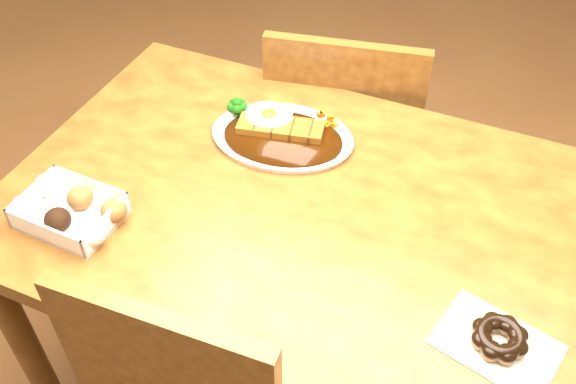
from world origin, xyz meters
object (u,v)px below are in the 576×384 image
at_px(chair_far, 345,140).
at_px(donut_box, 69,210).
at_px(table, 303,237).
at_px(pon_de_ring, 499,339).
at_px(katsu_curry_plate, 280,133).

xyz_separation_m(chair_far, donut_box, (-0.31, -0.75, 0.30)).
height_order(table, chair_far, chair_far).
bearing_deg(chair_far, donut_box, 56.46).
xyz_separation_m(chair_far, pon_de_ring, (0.50, -0.71, 0.29)).
relative_size(chair_far, katsu_curry_plate, 2.57).
distance_m(chair_far, pon_de_ring, 0.92).
height_order(donut_box, pon_de_ring, donut_box).
height_order(table, donut_box, donut_box).
bearing_deg(table, katsu_curry_plate, 126.59).
height_order(katsu_curry_plate, pon_de_ring, katsu_curry_plate).
relative_size(chair_far, donut_box, 4.05).
height_order(chair_far, donut_box, chair_far).
relative_size(table, katsu_curry_plate, 3.54).
distance_m(table, katsu_curry_plate, 0.24).
distance_m(katsu_curry_plate, pon_de_ring, 0.64).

